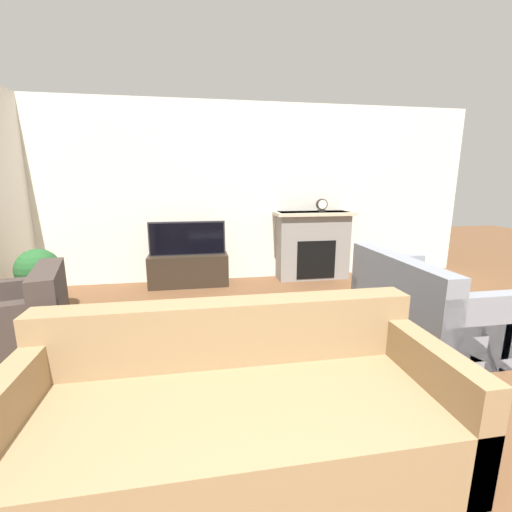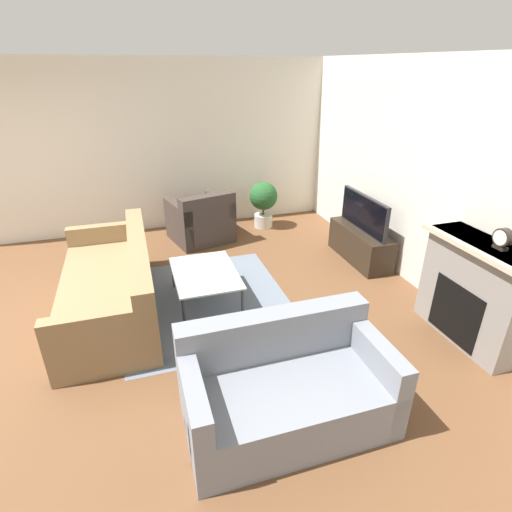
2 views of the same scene
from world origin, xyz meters
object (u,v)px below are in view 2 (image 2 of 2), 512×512
(couch_loveseat, at_px, (286,389))
(mantel_clock, at_px, (503,238))
(tv, at_px, (364,213))
(coffee_table, at_px, (205,275))
(couch_sectional, at_px, (113,289))
(potted_plant, at_px, (263,200))
(armchair_by_window, at_px, (201,223))

(couch_loveseat, bearing_deg, mantel_clock, 7.68)
(tv, bearing_deg, coffee_table, -78.69)
(tv, height_order, mantel_clock, mantel_clock)
(couch_sectional, relative_size, couch_loveseat, 1.46)
(coffee_table, height_order, potted_plant, potted_plant)
(armchair_by_window, distance_m, mantel_clock, 4.18)
(tv, distance_m, coffee_table, 2.42)
(mantel_clock, bearing_deg, couch_loveseat, -82.32)
(tv, relative_size, armchair_by_window, 1.05)
(couch_loveseat, xyz_separation_m, potted_plant, (-4.03, 1.16, 0.19))
(tv, distance_m, potted_plant, 1.91)
(couch_sectional, relative_size, coffee_table, 2.29)
(couch_loveseat, bearing_deg, couch_sectional, 122.63)
(tv, xyz_separation_m, armchair_by_window, (-1.39, -2.05, -0.42))
(tv, height_order, potted_plant, tv)
(mantel_clock, bearing_deg, armchair_by_window, -148.36)
(armchair_by_window, xyz_separation_m, coffee_table, (1.86, -0.30, 0.07))
(couch_sectional, relative_size, armchair_by_window, 2.21)
(armchair_by_window, relative_size, coffee_table, 1.04)
(couch_sectional, height_order, mantel_clock, mantel_clock)
(couch_sectional, distance_m, coffee_table, 1.05)
(couch_loveseat, height_order, coffee_table, couch_loveseat)
(couch_sectional, distance_m, mantel_clock, 4.00)
(tv, relative_size, mantel_clock, 5.54)
(couch_loveseat, relative_size, armchair_by_window, 1.51)
(tv, distance_m, couch_loveseat, 3.19)
(coffee_table, distance_m, potted_plant, 2.56)
(coffee_table, bearing_deg, couch_sectional, -97.63)
(coffee_table, height_order, mantel_clock, mantel_clock)
(couch_sectional, relative_size, mantel_clock, 11.67)
(couch_loveseat, distance_m, potted_plant, 4.20)
(couch_sectional, height_order, potted_plant, couch_sectional)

